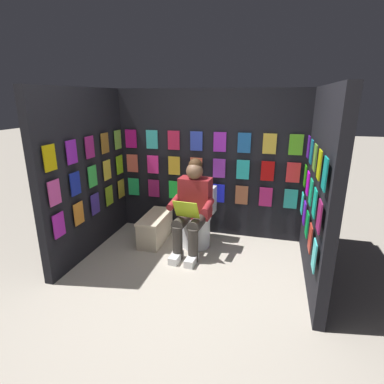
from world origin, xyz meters
TOP-DOWN VIEW (x-y plane):
  - ground_plane at (0.00, 0.00)m, footprint 30.00×30.00m
  - display_wall_back at (0.00, -1.79)m, footprint 2.70×0.14m
  - display_wall_left at (-1.35, -0.87)m, footprint 0.14×1.75m
  - display_wall_right at (1.35, -0.87)m, footprint 0.14×1.75m
  - toilet at (0.05, -1.36)m, footprint 0.42×0.57m
  - person_reading at (0.06, -1.13)m, footprint 0.54×0.70m
  - comic_longbox_near at (0.63, -1.28)m, footprint 0.30×0.72m

SIDE VIEW (x-z plane):
  - ground_plane at x=0.00m, z-range 0.00..0.00m
  - comic_longbox_near at x=0.63m, z-range 0.00..0.37m
  - toilet at x=0.05m, z-range -0.06..0.71m
  - person_reading at x=0.06m, z-range 0.00..1.20m
  - display_wall_back at x=0.00m, z-range 0.00..2.02m
  - display_wall_left at x=-1.35m, z-range 0.00..2.02m
  - display_wall_right at x=1.35m, z-range 0.00..2.02m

